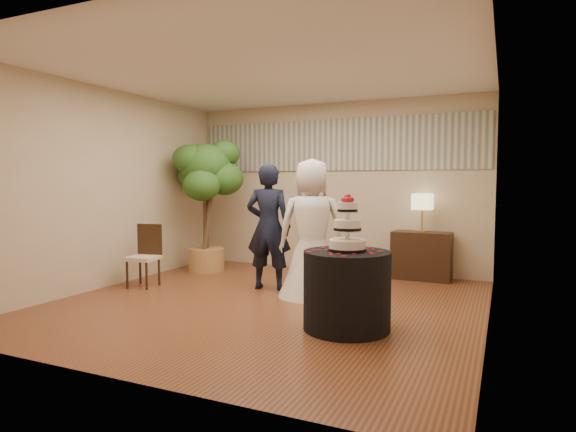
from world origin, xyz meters
The scene contains 15 objects.
floor centered at (0.00, 0.00, 0.00)m, with size 5.00×5.00×0.00m, color brown.
ceiling centered at (0.00, 0.00, 2.80)m, with size 5.00×5.00×0.00m, color white.
wall_back centered at (0.00, 2.50, 1.40)m, with size 5.00×0.06×2.80m, color #C9B495.
wall_front centered at (0.00, -2.50, 1.40)m, with size 5.00×0.06×2.80m, color #C9B495.
wall_left centered at (-2.50, 0.00, 1.40)m, with size 0.06×5.00×2.80m, color #C9B495.
wall_right centered at (2.50, 0.00, 1.40)m, with size 0.06×5.00×2.80m, color #C9B495.
mural_border centered at (0.00, 2.48, 2.10)m, with size 4.90×0.02×0.85m, color #A0A292.
groom centered at (-0.34, 0.72, 0.87)m, with size 0.63×0.42×1.74m, color black.
bride centered at (0.36, 0.58, 0.89)m, with size 0.88×0.88×1.78m, color white.
cake_table centered at (1.20, -0.60, 0.40)m, with size 0.87×0.87×0.79m, color black.
wedding_cake centered at (1.20, -0.60, 1.08)m, with size 0.37×0.37×0.58m, color white, non-canonical shape.
console centered at (1.49, 2.26, 0.36)m, with size 0.87×0.39×0.73m, color black.
table_lamp centered at (1.49, 2.26, 1.02)m, with size 0.29×0.29×0.58m, color beige, non-canonical shape.
ficus_tree centered at (-1.90, 1.50, 1.11)m, with size 1.06×1.06×2.23m, color #2C5B1E, non-canonical shape.
side_chair centered at (-2.01, 0.10, 0.44)m, with size 0.41×0.43×0.88m, color black, non-canonical shape.
Camera 1 is at (2.62, -5.18, 1.48)m, focal length 30.00 mm.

